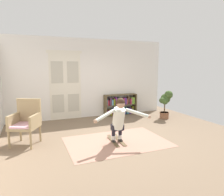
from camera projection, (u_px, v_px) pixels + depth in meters
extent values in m
plane|color=brown|center=(118.00, 138.00, 5.50)|extent=(7.20, 7.20, 0.00)
cube|color=silver|center=(90.00, 78.00, 7.66)|extent=(6.00, 0.10, 2.90)
cube|color=silver|center=(58.00, 87.00, 7.21)|extent=(0.55, 0.04, 2.35)
cube|color=#B8B3A2|center=(57.00, 72.00, 7.11)|extent=(0.41, 0.01, 0.76)
cube|color=#B8B3A2|center=(58.00, 104.00, 7.28)|extent=(0.41, 0.01, 0.64)
cube|color=silver|center=(73.00, 87.00, 7.41)|extent=(0.55, 0.04, 2.35)
cube|color=#B8B3A2|center=(73.00, 72.00, 7.32)|extent=(0.41, 0.01, 0.76)
cube|color=#B8B3A2|center=(74.00, 103.00, 7.48)|extent=(0.41, 0.01, 0.64)
cube|color=silver|center=(64.00, 52.00, 7.13)|extent=(1.22, 0.04, 0.10)
cube|color=#A37662|center=(117.00, 142.00, 5.18)|extent=(2.51, 1.70, 0.01)
cube|color=brown|center=(105.00, 106.00, 7.83)|extent=(0.04, 0.30, 0.81)
cube|color=brown|center=(135.00, 104.00, 8.31)|extent=(0.04, 0.30, 0.81)
cube|color=brown|center=(120.00, 114.00, 8.13)|extent=(1.28, 0.30, 0.02)
cube|color=brown|center=(120.00, 105.00, 8.07)|extent=(1.28, 0.30, 0.02)
cube|color=brown|center=(121.00, 95.00, 8.01)|extent=(1.28, 0.30, 0.02)
cube|color=#516D9C|center=(106.00, 113.00, 7.87)|extent=(0.03, 0.15, 0.19)
cube|color=#942E8E|center=(107.00, 113.00, 7.91)|extent=(0.04, 0.16, 0.20)
cube|color=olive|center=(109.00, 112.00, 7.94)|extent=(0.04, 0.17, 0.25)
cube|color=olive|center=(110.00, 113.00, 7.95)|extent=(0.05, 0.22, 0.20)
cube|color=maroon|center=(112.00, 112.00, 7.97)|extent=(0.04, 0.15, 0.23)
cube|color=navy|center=(113.00, 111.00, 8.00)|extent=(0.05, 0.19, 0.27)
cube|color=tan|center=(115.00, 112.00, 8.03)|extent=(0.03, 0.16, 0.22)
cube|color=#5F273A|center=(116.00, 112.00, 8.03)|extent=(0.06, 0.18, 0.24)
cube|color=#6F309E|center=(118.00, 112.00, 8.07)|extent=(0.06, 0.15, 0.18)
cube|color=gold|center=(119.00, 112.00, 8.09)|extent=(0.03, 0.16, 0.23)
cube|color=maroon|center=(120.00, 111.00, 8.11)|extent=(0.04, 0.17, 0.23)
cube|color=#A8C259|center=(121.00, 112.00, 8.11)|extent=(0.05, 0.20, 0.19)
cube|color=#6ED7A8|center=(123.00, 111.00, 8.13)|extent=(0.05, 0.20, 0.29)
cube|color=navy|center=(124.00, 111.00, 8.18)|extent=(0.04, 0.20, 0.23)
cube|color=#215246|center=(126.00, 110.00, 8.20)|extent=(0.04, 0.21, 0.26)
cube|color=teal|center=(127.00, 111.00, 8.24)|extent=(0.06, 0.19, 0.21)
cube|color=#4E2F78|center=(129.00, 110.00, 8.24)|extent=(0.06, 0.23, 0.25)
cube|color=#63395D|center=(131.00, 111.00, 8.30)|extent=(0.06, 0.22, 0.21)
cube|color=#606516|center=(132.00, 110.00, 8.30)|extent=(0.06, 0.16, 0.29)
cube|color=#286576|center=(106.00, 102.00, 7.81)|extent=(0.03, 0.19, 0.27)
cube|color=brown|center=(107.00, 103.00, 7.83)|extent=(0.04, 0.15, 0.22)
cube|color=red|center=(108.00, 103.00, 7.87)|extent=(0.03, 0.18, 0.20)
cube|color=#553350|center=(110.00, 102.00, 7.88)|extent=(0.06, 0.21, 0.29)
cube|color=#6EB6BC|center=(112.00, 102.00, 7.91)|extent=(0.06, 0.21, 0.22)
cube|color=olive|center=(114.00, 102.00, 7.94)|extent=(0.06, 0.21, 0.25)
cube|color=purple|center=(116.00, 101.00, 7.95)|extent=(0.05, 0.22, 0.30)
cube|color=#7294BB|center=(117.00, 102.00, 7.98)|extent=(0.06, 0.14, 0.22)
cube|color=#2A4D60|center=(118.00, 101.00, 8.02)|extent=(0.06, 0.15, 0.29)
cube|color=brown|center=(120.00, 102.00, 8.02)|extent=(0.04, 0.14, 0.23)
cube|color=#7BD747|center=(121.00, 101.00, 8.07)|extent=(0.03, 0.22, 0.27)
cube|color=#6642CE|center=(122.00, 102.00, 8.06)|extent=(0.03, 0.19, 0.19)
cube|color=#961E5A|center=(123.00, 101.00, 8.09)|extent=(0.05, 0.23, 0.26)
cube|color=#583791|center=(125.00, 101.00, 8.11)|extent=(0.06, 0.17, 0.26)
cube|color=#A4403B|center=(126.00, 101.00, 8.15)|extent=(0.05, 0.24, 0.20)
cube|color=brown|center=(127.00, 101.00, 8.17)|extent=(0.05, 0.16, 0.25)
cube|color=brown|center=(128.00, 100.00, 8.19)|extent=(0.05, 0.17, 0.30)
cube|color=#C43263|center=(130.00, 101.00, 8.20)|extent=(0.04, 0.18, 0.21)
cube|color=#7B9D4B|center=(131.00, 100.00, 8.22)|extent=(0.04, 0.24, 0.27)
cube|color=#85BD38|center=(133.00, 100.00, 8.23)|extent=(0.05, 0.24, 0.26)
cylinder|color=#9D855E|center=(9.00, 140.00, 4.72)|extent=(0.07, 0.07, 0.42)
cylinder|color=#9D855E|center=(31.00, 141.00, 4.68)|extent=(0.07, 0.07, 0.42)
cylinder|color=#9D855E|center=(21.00, 133.00, 5.23)|extent=(0.07, 0.07, 0.42)
cylinder|color=#9D855E|center=(40.00, 133.00, 5.20)|extent=(0.07, 0.07, 0.42)
cube|color=#9D855E|center=(25.00, 127.00, 4.92)|extent=(0.80, 0.80, 0.06)
cube|color=#DEA6BB|center=(25.00, 125.00, 4.92)|extent=(0.72, 0.72, 0.04)
cube|color=#9D855E|center=(29.00, 110.00, 5.14)|extent=(0.56, 0.32, 0.60)
cube|color=#9D855E|center=(13.00, 120.00, 4.92)|extent=(0.30, 0.53, 0.28)
cube|color=#9D855E|center=(35.00, 120.00, 4.88)|extent=(0.30, 0.53, 0.28)
cylinder|color=brown|center=(164.00, 115.00, 7.53)|extent=(0.32, 0.32, 0.23)
cylinder|color=brown|center=(164.00, 113.00, 7.52)|extent=(0.34, 0.34, 0.04)
cylinder|color=#4C3823|center=(165.00, 107.00, 7.49)|extent=(0.04, 0.04, 0.36)
sphere|color=#395325|center=(162.00, 100.00, 7.39)|extent=(0.21, 0.21, 0.21)
sphere|color=#395325|center=(165.00, 101.00, 7.37)|extent=(0.23, 0.23, 0.23)
sphere|color=#395325|center=(166.00, 99.00, 7.53)|extent=(0.35, 0.35, 0.35)
sphere|color=#395325|center=(169.00, 95.00, 7.44)|extent=(0.30, 0.30, 0.30)
cube|color=brown|center=(113.00, 142.00, 5.15)|extent=(0.14, 0.72, 0.01)
cube|color=brown|center=(109.00, 136.00, 5.46)|extent=(0.10, 0.12, 0.06)
cube|color=black|center=(114.00, 141.00, 5.13)|extent=(0.09, 0.13, 0.04)
cube|color=brown|center=(120.00, 141.00, 5.21)|extent=(0.14, 0.72, 0.01)
cube|color=brown|center=(116.00, 136.00, 5.52)|extent=(0.10, 0.12, 0.06)
cube|color=black|center=(120.00, 140.00, 5.19)|extent=(0.09, 0.13, 0.04)
cylinder|color=white|center=(113.00, 137.00, 5.14)|extent=(0.12, 0.12, 0.10)
cylinder|color=black|center=(113.00, 130.00, 5.11)|extent=(0.10, 0.10, 0.30)
cylinder|color=black|center=(114.00, 127.00, 5.06)|extent=(0.12, 0.12, 0.22)
cylinder|color=white|center=(120.00, 137.00, 5.19)|extent=(0.12, 0.12, 0.10)
cylinder|color=black|center=(120.00, 129.00, 5.16)|extent=(0.10, 0.10, 0.30)
cylinder|color=black|center=(121.00, 126.00, 5.11)|extent=(0.12, 0.12, 0.22)
cube|color=black|center=(117.00, 127.00, 5.09)|extent=(0.31, 0.20, 0.14)
cylinder|color=silver|center=(119.00, 118.00, 4.97)|extent=(0.31, 0.45, 0.58)
sphere|color=tan|center=(121.00, 104.00, 4.78)|extent=(0.21, 0.21, 0.20)
sphere|color=#382619|center=(121.00, 102.00, 4.79)|extent=(0.22, 0.22, 0.21)
cylinder|color=silver|center=(105.00, 116.00, 4.64)|extent=(0.57, 0.29, 0.24)
sphere|color=tan|center=(95.00, 121.00, 4.46)|extent=(0.10, 0.10, 0.09)
cylinder|color=silver|center=(137.00, 113.00, 4.89)|extent=(0.55, 0.35, 0.24)
sphere|color=tan|center=(149.00, 117.00, 4.87)|extent=(0.10, 0.10, 0.09)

